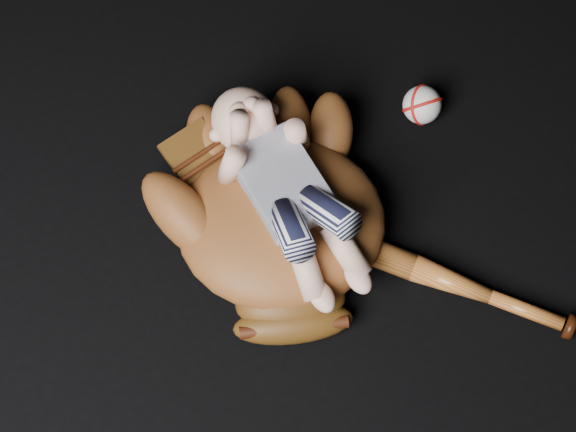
{
  "coord_description": "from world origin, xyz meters",
  "views": [
    {
      "loc": [
        -0.21,
        -0.49,
        1.32
      ],
      "look_at": [
        0.07,
        0.1,
        0.08
      ],
      "focal_mm": 55.0,
      "sensor_mm": 36.0,
      "label": 1
    }
  ],
  "objects_px": {
    "baseball_glove": "(281,217)",
    "newborn_baby": "(292,195)",
    "baseball_bat": "(430,274)",
    "baseball": "(422,105)"
  },
  "relations": [
    {
      "from": "baseball_bat",
      "to": "baseball",
      "type": "relative_size",
      "value": 6.99
    },
    {
      "from": "newborn_baby",
      "to": "baseball",
      "type": "bearing_deg",
      "value": 17.49
    },
    {
      "from": "baseball_bat",
      "to": "baseball",
      "type": "bearing_deg",
      "value": 62.95
    },
    {
      "from": "baseball",
      "to": "baseball_bat",
      "type": "bearing_deg",
      "value": -117.05
    },
    {
      "from": "baseball_glove",
      "to": "newborn_baby",
      "type": "bearing_deg",
      "value": 18.55
    },
    {
      "from": "baseball_bat",
      "to": "newborn_baby",
      "type": "bearing_deg",
      "value": 133.96
    },
    {
      "from": "baseball_glove",
      "to": "baseball",
      "type": "height_order",
      "value": "baseball_glove"
    },
    {
      "from": "baseball_glove",
      "to": "newborn_baby",
      "type": "relative_size",
      "value": 1.21
    },
    {
      "from": "newborn_baby",
      "to": "baseball_bat",
      "type": "xyz_separation_m",
      "value": [
        0.17,
        -0.17,
        -0.11
      ]
    },
    {
      "from": "newborn_baby",
      "to": "baseball",
      "type": "distance_m",
      "value": 0.35
    }
  ]
}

